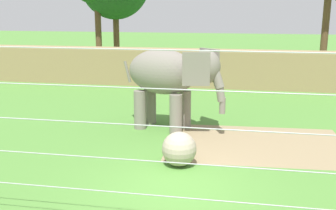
% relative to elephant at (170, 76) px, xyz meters
% --- Properties ---
extents(ground_plane, '(120.00, 120.00, 0.00)m').
position_rel_elephant_xyz_m(ground_plane, '(1.00, -4.78, -1.98)').
color(ground_plane, '#518938').
extents(dirt_patch, '(5.96, 4.23, 0.01)m').
position_rel_elephant_xyz_m(dirt_patch, '(3.08, -1.13, -1.97)').
color(dirt_patch, '#937F5B').
rests_on(dirt_patch, ground).
extents(embankment_wall, '(36.00, 1.80, 2.02)m').
position_rel_elephant_xyz_m(embankment_wall, '(1.00, 8.65, -0.97)').
color(embankment_wall, '#997F56').
rests_on(embankment_wall, ground).
extents(elephant, '(3.92, 2.18, 2.99)m').
position_rel_elephant_xyz_m(elephant, '(0.00, 0.00, 0.00)').
color(elephant, gray).
rests_on(elephant, ground).
extents(enrichment_ball, '(0.98, 0.98, 0.98)m').
position_rel_elephant_xyz_m(enrichment_ball, '(0.87, -3.40, -1.49)').
color(enrichment_ball, tan).
rests_on(enrichment_ball, ground).
extents(cable_fence, '(9.49, 0.27, 3.91)m').
position_rel_elephant_xyz_m(cable_fence, '(1.00, -7.96, -0.01)').
color(cable_fence, brown).
rests_on(cable_fence, ground).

